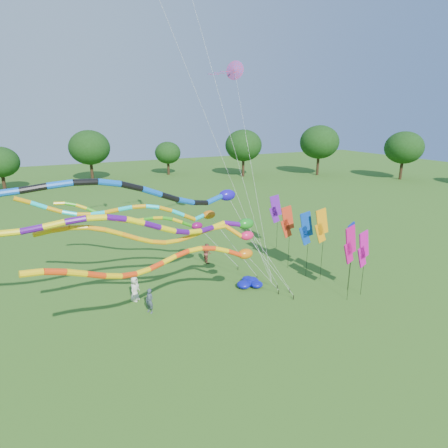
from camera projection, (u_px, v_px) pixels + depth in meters
name	position (u px, v px, depth m)	size (l,w,h in m)	color
ground	(274.00, 324.00, 21.14)	(160.00, 160.00, 0.00)	#265B18
tree_ring	(303.00, 224.00, 21.57)	(120.71, 119.50, 9.10)	#382314
tube_kite_red	(182.00, 260.00, 19.00)	(14.04, 3.91, 6.47)	black
tube_kite_orange	(180.00, 234.00, 19.35)	(13.93, 1.21, 7.26)	black
tube_kite_purple	(175.00, 225.00, 18.94)	(15.53, 1.88, 7.81)	black
tube_kite_blue	(136.00, 194.00, 17.69)	(18.00, 2.64, 9.68)	black
tube_kite_cyan	(146.00, 212.00, 22.22)	(14.18, 1.66, 7.74)	black
tube_kite_green	(147.00, 219.00, 26.92)	(11.85, 4.83, 6.10)	black
delta_kite_high_c	(234.00, 70.00, 28.13)	(3.21, 8.30, 16.08)	black
banner_pole_violet	(275.00, 209.00, 32.02)	(1.15, 0.32, 4.85)	black
banner_pole_magenta_b	(363.00, 249.00, 23.58)	(1.16, 0.25, 4.48)	black
banner_pole_orange	(321.00, 226.00, 25.69)	(1.16, 0.15, 5.30)	black
banner_pole_blue_b	(351.00, 241.00, 24.10)	(1.12, 0.47, 4.81)	black
banner_pole_blue_a	(306.00, 229.00, 26.29)	(1.16, 0.18, 4.93)	black
banner_pole_magenta_a	(350.00, 245.00, 22.74)	(1.16, 0.25, 5.03)	black
banner_pole_red	(287.00, 222.00, 27.77)	(1.16, 0.20, 4.97)	black
blue_nylon_heap	(248.00, 283.00, 25.69)	(1.56, 1.57, 0.51)	#0C119F
person_a	(135.00, 289.00, 23.60)	(0.80, 0.52, 1.63)	beige
person_b	(150.00, 301.00, 22.19)	(0.56, 0.37, 1.53)	#394350
person_c	(207.00, 253.00, 29.74)	(0.76, 0.60, 1.57)	brown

